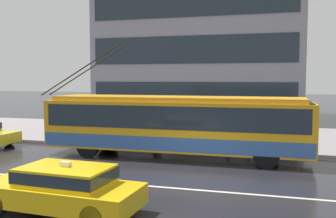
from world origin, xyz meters
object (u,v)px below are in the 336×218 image
at_px(pedestrian_waiting_by_pole, 228,128).
at_px(taxi_oncoming_near, 63,187).
at_px(pedestrian_walking_past, 158,113).
at_px(pedestrian_at_shelter, 249,112).
at_px(pedestrian_approaching_curb, 154,114).
at_px(trolleybus, 176,124).
at_px(bus_shelter, 190,107).

bearing_deg(pedestrian_waiting_by_pole, taxi_oncoming_near, -106.94).
distance_m(taxi_oncoming_near, pedestrian_walking_past, 11.54).
xyz_separation_m(pedestrian_at_shelter, pedestrian_approaching_curb, (-4.65, -1.94, -0.05)).
xyz_separation_m(trolleybus, pedestrian_at_shelter, (2.97, 3.96, 0.29)).
bearing_deg(pedestrian_approaching_curb, taxi_oncoming_near, -86.36).
distance_m(pedestrian_at_shelter, pedestrian_approaching_curb, 5.04).
height_order(trolleybus, taxi_oncoming_near, trolleybus).
relative_size(bus_shelter, pedestrian_at_shelter, 1.75).
xyz_separation_m(trolleybus, bus_shelter, (-0.20, 3.88, 0.47)).
height_order(trolleybus, pedestrian_walking_past, trolleybus).
height_order(pedestrian_at_shelter, pedestrian_waiting_by_pole, pedestrian_at_shelter).
xyz_separation_m(pedestrian_approaching_curb, pedestrian_waiting_by_pole, (3.76, 0.46, -0.66)).
relative_size(taxi_oncoming_near, bus_shelter, 1.22).
bearing_deg(pedestrian_approaching_curb, pedestrian_at_shelter, 22.65).
bearing_deg(taxi_oncoming_near, pedestrian_walking_past, 94.66).
distance_m(bus_shelter, pedestrian_walking_past, 1.84).
bearing_deg(taxi_oncoming_near, trolleybus, 82.30).
bearing_deg(taxi_oncoming_near, pedestrian_waiting_by_pole, 73.06).
bearing_deg(pedestrian_walking_past, trolleybus, -61.30).
bearing_deg(pedestrian_at_shelter, taxi_oncoming_near, -108.86).
height_order(bus_shelter, pedestrian_walking_past, bus_shelter).
height_order(pedestrian_approaching_curb, pedestrian_walking_past, pedestrian_approaching_curb).
bearing_deg(pedestrian_walking_past, pedestrian_waiting_by_pole, -15.93).
bearing_deg(pedestrian_at_shelter, bus_shelter, -178.55).
bearing_deg(pedestrian_walking_past, bus_shelter, 7.55).
relative_size(bus_shelter, pedestrian_approaching_curb, 1.77).
bearing_deg(pedestrian_approaching_curb, pedestrian_waiting_by_pole, 6.97).
bearing_deg(bus_shelter, pedestrian_waiting_by_pole, -31.59).
distance_m(pedestrian_approaching_curb, pedestrian_waiting_by_pole, 3.85).
height_order(taxi_oncoming_near, pedestrian_walking_past, pedestrian_walking_past).
relative_size(trolleybus, bus_shelter, 3.49).
distance_m(trolleybus, pedestrian_at_shelter, 4.95).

